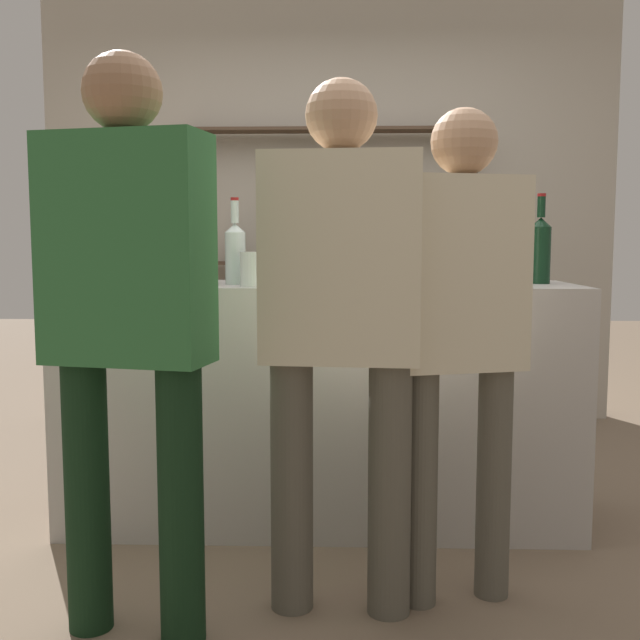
# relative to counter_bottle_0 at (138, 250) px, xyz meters

# --- Properties ---
(ground_plane) EXTENTS (16.00, 16.00, 0.00)m
(ground_plane) POSITION_rel_counter_bottle_0_xyz_m (0.79, -0.16, -1.13)
(ground_plane) COLOR #7A6651
(bar_counter) EXTENTS (2.08, 0.60, 1.00)m
(bar_counter) POSITION_rel_counter_bottle_0_xyz_m (0.79, -0.16, -0.64)
(bar_counter) COLOR #B7B2AD
(bar_counter) RESTS_ON ground_plane
(back_wall) EXTENTS (3.68, 0.12, 2.80)m
(back_wall) POSITION_rel_counter_bottle_0_xyz_m (0.79, 1.74, 0.27)
(back_wall) COLOR #B2A899
(back_wall) RESTS_ON ground_plane
(back_shelf) EXTENTS (1.88, 0.18, 1.87)m
(back_shelf) POSITION_rel_counter_bottle_0_xyz_m (0.81, 1.56, 0.09)
(back_shelf) COLOR #4C3828
(back_shelf) RESTS_ON ground_plane
(counter_bottle_0) EXTENTS (0.08, 0.08, 0.35)m
(counter_bottle_0) POSITION_rel_counter_bottle_0_xyz_m (0.00, 0.00, 0.00)
(counter_bottle_0) COLOR brown
(counter_bottle_0) RESTS_ON bar_counter
(counter_bottle_1) EXTENTS (0.09, 0.09, 0.37)m
(counter_bottle_1) POSITION_rel_counter_bottle_0_xyz_m (1.70, -0.11, 0.01)
(counter_bottle_1) COLOR black
(counter_bottle_1) RESTS_ON bar_counter
(counter_bottle_2) EXTENTS (0.08, 0.08, 0.35)m
(counter_bottle_2) POSITION_rel_counter_bottle_0_xyz_m (0.45, -0.21, -0.00)
(counter_bottle_2) COLOR silver
(counter_bottle_2) RESTS_ON bar_counter
(counter_bottle_3) EXTENTS (0.08, 0.08, 0.33)m
(counter_bottle_3) POSITION_rel_counter_bottle_0_xyz_m (0.88, -0.11, -0.01)
(counter_bottle_3) COLOR black
(counter_bottle_3) RESTS_ON bar_counter
(counter_bottle_4) EXTENTS (0.08, 0.08, 0.36)m
(counter_bottle_4) POSITION_rel_counter_bottle_0_xyz_m (1.22, -0.21, 0.00)
(counter_bottle_4) COLOR silver
(counter_bottle_4) RESTS_ON bar_counter
(counter_bottle_5) EXTENTS (0.07, 0.07, 0.32)m
(counter_bottle_5) POSITION_rel_counter_bottle_0_xyz_m (0.33, -0.17, -0.02)
(counter_bottle_5) COLOR black
(counter_bottle_5) RESTS_ON bar_counter
(wine_glass) EXTENTS (0.08, 0.08, 0.16)m
(wine_glass) POSITION_rel_counter_bottle_0_xyz_m (0.10, 0.01, -0.02)
(wine_glass) COLOR silver
(wine_glass) RESTS_ON bar_counter
(ice_bucket) EXTENTS (0.19, 0.19, 0.21)m
(ice_bucket) POSITION_rel_counter_bottle_0_xyz_m (0.23, -0.06, -0.03)
(ice_bucket) COLOR black
(ice_bucket) RESTS_ON bar_counter
(cork_jar) EXTENTS (0.13, 0.13, 0.13)m
(cork_jar) POSITION_rel_counter_bottle_0_xyz_m (0.55, -0.33, -0.07)
(cork_jar) COLOR silver
(cork_jar) RESTS_ON bar_counter
(customer_left) EXTENTS (0.50, 0.30, 1.69)m
(customer_left) POSITION_rel_counter_bottle_0_xyz_m (0.27, -1.11, -0.14)
(customer_left) COLOR black
(customer_left) RESTS_ON ground_plane
(customer_right) EXTENTS (0.43, 0.27, 1.58)m
(customer_right) POSITION_rel_counter_bottle_0_xyz_m (1.26, -0.86, -0.20)
(customer_right) COLOR #575347
(customer_right) RESTS_ON ground_plane
(customer_center) EXTENTS (0.50, 0.25, 1.65)m
(customer_center) POSITION_rel_counter_bottle_0_xyz_m (0.88, -0.95, -0.17)
(customer_center) COLOR #575347
(customer_center) RESTS_ON ground_plane
(server_behind_counter) EXTENTS (0.41, 0.22, 1.70)m
(server_behind_counter) POSITION_rel_counter_bottle_0_xyz_m (0.89, 0.77, -0.12)
(server_behind_counter) COLOR black
(server_behind_counter) RESTS_ON ground_plane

